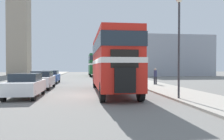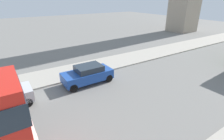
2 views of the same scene
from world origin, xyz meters
TOP-DOWN VIEW (x-y plane):
  - car_parked_far at (-3.92, 11.31)m, footprint 1.81×3.99m

SIDE VIEW (x-z plane):
  - car_parked_far at x=-3.92m, z-range 0.03..1.51m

